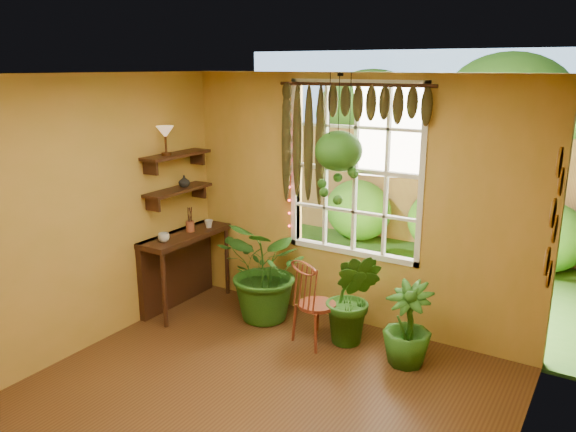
{
  "coord_description": "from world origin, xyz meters",
  "views": [
    {
      "loc": [
        2.44,
        -3.04,
        2.76
      ],
      "look_at": [
        -0.14,
        1.15,
        1.44
      ],
      "focal_mm": 35.0,
      "sensor_mm": 36.0,
      "label": 1
    }
  ],
  "objects_px": {
    "potted_plant_mid": "(353,298)",
    "hanging_basket": "(339,154)",
    "potted_plant_left": "(268,271)",
    "windsor_chair": "(315,315)",
    "counter_ledge": "(180,260)"
  },
  "relations": [
    {
      "from": "windsor_chair",
      "to": "potted_plant_mid",
      "type": "height_order",
      "value": "windsor_chair"
    },
    {
      "from": "windsor_chair",
      "to": "potted_plant_mid",
      "type": "relative_size",
      "value": 1.04
    },
    {
      "from": "potted_plant_mid",
      "to": "windsor_chair",
      "type": "bearing_deg",
      "value": -152.8
    },
    {
      "from": "potted_plant_left",
      "to": "hanging_basket",
      "type": "bearing_deg",
      "value": 15.88
    },
    {
      "from": "counter_ledge",
      "to": "potted_plant_left",
      "type": "height_order",
      "value": "potted_plant_left"
    },
    {
      "from": "potted_plant_left",
      "to": "hanging_basket",
      "type": "distance_m",
      "value": 1.53
    },
    {
      "from": "potted_plant_left",
      "to": "potted_plant_mid",
      "type": "distance_m",
      "value": 1.04
    },
    {
      "from": "windsor_chair",
      "to": "potted_plant_left",
      "type": "distance_m",
      "value": 0.78
    },
    {
      "from": "potted_plant_left",
      "to": "counter_ledge",
      "type": "bearing_deg",
      "value": -170.77
    },
    {
      "from": "counter_ledge",
      "to": "hanging_basket",
      "type": "height_order",
      "value": "hanging_basket"
    },
    {
      "from": "potted_plant_left",
      "to": "potted_plant_mid",
      "type": "relative_size",
      "value": 1.16
    },
    {
      "from": "windsor_chair",
      "to": "potted_plant_mid",
      "type": "xyz_separation_m",
      "value": [
        0.34,
        0.17,
        0.2
      ]
    },
    {
      "from": "potted_plant_mid",
      "to": "hanging_basket",
      "type": "xyz_separation_m",
      "value": [
        -0.31,
        0.23,
        1.41
      ]
    },
    {
      "from": "counter_ledge",
      "to": "potted_plant_mid",
      "type": "bearing_deg",
      "value": 4.17
    },
    {
      "from": "counter_ledge",
      "to": "potted_plant_left",
      "type": "relative_size",
      "value": 1.03
    }
  ]
}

